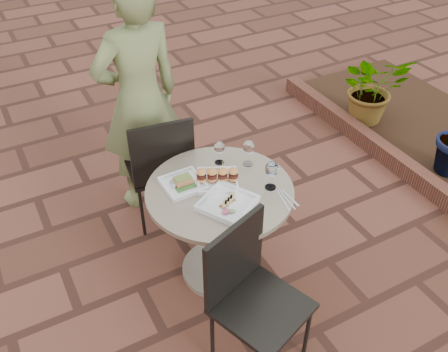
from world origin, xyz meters
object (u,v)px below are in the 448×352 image
cafe_table (220,219)px  chair_far (161,163)px  plate_sliders (217,177)px  plate_tuna (227,203)px  plate_salmon (183,183)px  chair_near (249,287)px  diner (139,100)px

cafe_table → chair_far: size_ratio=0.97×
plate_sliders → plate_tuna: 0.22m
plate_sliders → plate_tuna: (-0.05, -0.21, -0.02)m
plate_tuna → plate_salmon: bearing=117.8°
chair_near → plate_sliders: bearing=56.2°
cafe_table → plate_sliders: (0.02, 0.06, 0.28)m
cafe_table → diner: 1.06m
chair_far → chair_near: bearing=97.0°
diner → plate_salmon: bearing=80.5°
chair_far → diner: diner is taller
chair_far → plate_sliders: 0.64m
cafe_table → diner: size_ratio=0.50×
chair_far → plate_tuna: bearing=104.8°
chair_near → plate_salmon: bearing=72.7°
diner → chair_near: bearing=83.4°
plate_salmon → plate_tuna: 0.32m
chair_near → diner: (0.01, 1.57, 0.34)m
chair_far → diner: bearing=-82.6°
chair_far → diner: (0.00, 0.32, 0.34)m
plate_salmon → plate_tuna: size_ratio=0.63×
cafe_table → plate_sliders: bearing=73.4°
plate_salmon → chair_far: bearing=84.7°
cafe_table → chair_near: bearing=-103.3°
cafe_table → chair_far: bearing=101.4°
cafe_table → chair_far: (-0.13, 0.65, 0.07)m
plate_salmon → plate_sliders: plate_sliders is taller
plate_salmon → plate_sliders: bearing=-19.5°
plate_sliders → chair_near: bearing=-103.6°
chair_far → chair_near: size_ratio=1.00×
plate_sliders → plate_salmon: bearing=160.5°
plate_sliders → plate_tuna: size_ratio=0.85×
plate_sliders → diner: bearing=99.3°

